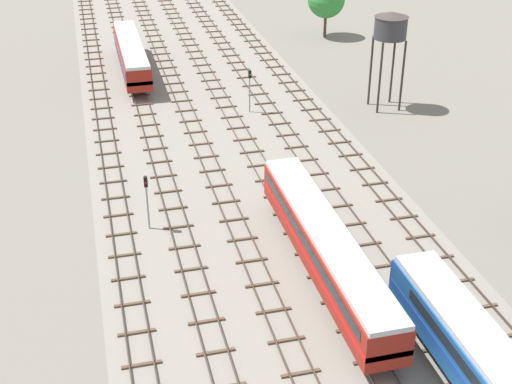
% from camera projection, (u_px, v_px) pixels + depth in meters
% --- Properties ---
extents(ground_plane, '(480.00, 480.00, 0.00)m').
position_uv_depth(ground_plane, '(216.00, 129.00, 72.41)').
color(ground_plane, slate).
extents(ballast_bed, '(26.37, 176.00, 0.01)m').
position_uv_depth(ballast_bed, '(216.00, 129.00, 72.41)').
color(ballast_bed, gray).
rests_on(ballast_bed, ground).
extents(track_far_left, '(2.40, 126.00, 0.29)m').
position_uv_depth(track_far_left, '(106.00, 134.00, 70.80)').
color(track_far_left, '#47382D').
rests_on(track_far_left, ground).
extents(track_left, '(2.40, 126.00, 0.29)m').
position_uv_depth(track_left, '(150.00, 130.00, 71.76)').
color(track_left, '#47382D').
rests_on(track_left, ground).
extents(track_centre_left, '(2.40, 126.00, 0.29)m').
position_uv_depth(track_centre_left, '(193.00, 126.00, 72.72)').
color(track_centre_left, '#47382D').
rests_on(track_centre_left, ground).
extents(track_centre, '(2.40, 126.00, 0.29)m').
position_uv_depth(track_centre, '(235.00, 122.00, 73.68)').
color(track_centre, '#47382D').
rests_on(track_centre, ground).
extents(track_centre_right, '(2.40, 126.00, 0.29)m').
position_uv_depth(track_centre_right, '(276.00, 118.00, 74.64)').
color(track_centre_right, '#47382D').
rests_on(track_centre_right, ground).
extents(track_right, '(2.40, 126.00, 0.29)m').
position_uv_depth(track_right, '(316.00, 114.00, 75.60)').
color(track_right, '#47382D').
rests_on(track_right, ground).
extents(diesel_railcar_centre_right_nearest, '(2.96, 20.50, 3.80)m').
position_uv_depth(diesel_railcar_centre_right_nearest, '(495.00, 379.00, 36.90)').
color(diesel_railcar_centre_right_nearest, '#194C8C').
rests_on(diesel_railcar_centre_right_nearest, ground).
extents(passenger_coach_centre_near, '(2.96, 22.00, 3.80)m').
position_uv_depth(passenger_coach_centre_near, '(325.00, 246.00, 48.15)').
color(passenger_coach_centre_near, maroon).
rests_on(passenger_coach_centre_near, ground).
extents(diesel_railcar_left_mid, '(2.96, 20.50, 3.80)m').
position_uv_depth(diesel_railcar_left_mid, '(131.00, 54.00, 86.27)').
color(diesel_railcar_left_mid, maroon).
rests_on(diesel_railcar_left_mid, ground).
extents(water_tower, '(3.62, 3.62, 10.60)m').
position_uv_depth(water_tower, '(391.00, 28.00, 73.38)').
color(water_tower, '#2D2826').
rests_on(water_tower, ground).
extents(signal_post_nearest, '(0.28, 0.47, 4.85)m').
position_uv_depth(signal_post_nearest, '(250.00, 85.00, 74.93)').
color(signal_post_nearest, gray).
rests_on(signal_post_nearest, ground).
extents(signal_post_near, '(0.28, 0.47, 4.73)m').
position_uv_depth(signal_post_near, '(147.00, 195.00, 53.64)').
color(signal_post_near, gray).
rests_on(signal_post_near, ground).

